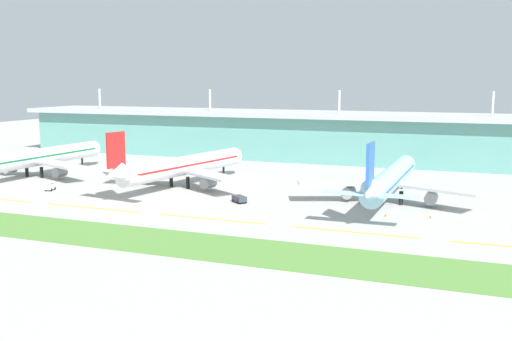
{
  "coord_description": "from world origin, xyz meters",
  "views": [
    {
      "loc": [
        59.29,
        -127.66,
        32.63
      ],
      "look_at": [
        -4.76,
        32.47,
        7.0
      ],
      "focal_mm": 43.14,
      "sensor_mm": 36.0,
      "label": 1
    }
  ],
  "objects_px": {
    "pushback_tug": "(239,199)",
    "airliner_near_middle": "(182,166)",
    "airliner_nearest": "(37,158)",
    "safety_cone_left_wingtip": "(430,217)",
    "baggage_cart": "(50,186)",
    "safety_cone_nose_front": "(385,215)",
    "airliner_far_middle": "(390,179)"
  },
  "relations": [
    {
      "from": "airliner_far_middle",
      "to": "safety_cone_nose_front",
      "type": "xyz_separation_m",
      "value": [
        1.87,
        -16.85,
        -6.1
      ]
    },
    {
      "from": "airliner_far_middle",
      "to": "baggage_cart",
      "type": "bearing_deg",
      "value": -169.04
    },
    {
      "from": "pushback_tug",
      "to": "safety_cone_left_wingtip",
      "type": "bearing_deg",
      "value": -0.0
    },
    {
      "from": "airliner_nearest",
      "to": "airliner_near_middle",
      "type": "height_order",
      "value": "same"
    },
    {
      "from": "airliner_nearest",
      "to": "safety_cone_left_wingtip",
      "type": "bearing_deg",
      "value": -6.84
    },
    {
      "from": "airliner_near_middle",
      "to": "safety_cone_nose_front",
      "type": "height_order",
      "value": "airliner_near_middle"
    },
    {
      "from": "safety_cone_left_wingtip",
      "to": "safety_cone_nose_front",
      "type": "height_order",
      "value": "same"
    },
    {
      "from": "safety_cone_nose_front",
      "to": "airliner_nearest",
      "type": "bearing_deg",
      "value": 171.56
    },
    {
      "from": "airliner_nearest",
      "to": "airliner_near_middle",
      "type": "xyz_separation_m",
      "value": [
        55.52,
        0.18,
        -0.0
      ]
    },
    {
      "from": "airliner_near_middle",
      "to": "pushback_tug",
      "type": "xyz_separation_m",
      "value": [
        25.77,
        -15.87,
        -5.35
      ]
    },
    {
      "from": "baggage_cart",
      "to": "safety_cone_left_wingtip",
      "type": "distance_m",
      "value": 108.77
    },
    {
      "from": "safety_cone_nose_front",
      "to": "pushback_tug",
      "type": "bearing_deg",
      "value": 176.79
    },
    {
      "from": "airliner_near_middle",
      "to": "airliner_far_middle",
      "type": "distance_m",
      "value": 63.08
    },
    {
      "from": "airliner_far_middle",
      "to": "pushback_tug",
      "type": "xyz_separation_m",
      "value": [
        -37.3,
        -14.65,
        -5.35
      ]
    },
    {
      "from": "airliner_nearest",
      "to": "safety_cone_nose_front",
      "type": "distance_m",
      "value": 121.93
    },
    {
      "from": "pushback_tug",
      "to": "safety_cone_nose_front",
      "type": "bearing_deg",
      "value": -3.21
    },
    {
      "from": "airliner_nearest",
      "to": "safety_cone_left_wingtip",
      "type": "height_order",
      "value": "airliner_nearest"
    },
    {
      "from": "pushback_tug",
      "to": "safety_cone_nose_front",
      "type": "relative_size",
      "value": 7.04
    },
    {
      "from": "baggage_cart",
      "to": "safety_cone_left_wingtip",
      "type": "xyz_separation_m",
      "value": [
        108.69,
        4.05,
        -0.91
      ]
    },
    {
      "from": "baggage_cart",
      "to": "pushback_tug",
      "type": "height_order",
      "value": "baggage_cart"
    },
    {
      "from": "airliner_nearest",
      "to": "safety_cone_left_wingtip",
      "type": "distance_m",
      "value": 131.78
    },
    {
      "from": "airliner_near_middle",
      "to": "baggage_cart",
      "type": "height_order",
      "value": "airliner_near_middle"
    },
    {
      "from": "pushback_tug",
      "to": "baggage_cart",
      "type": "bearing_deg",
      "value": -176.09
    },
    {
      "from": "baggage_cart",
      "to": "safety_cone_left_wingtip",
      "type": "relative_size",
      "value": 5.67
    },
    {
      "from": "airliner_nearest",
      "to": "safety_cone_left_wingtip",
      "type": "relative_size",
      "value": 97.73
    },
    {
      "from": "airliner_near_middle",
      "to": "safety_cone_left_wingtip",
      "type": "relative_size",
      "value": 92.98
    },
    {
      "from": "safety_cone_left_wingtip",
      "to": "airliner_nearest",
      "type": "bearing_deg",
      "value": 173.16
    },
    {
      "from": "airliner_nearest",
      "to": "baggage_cart",
      "type": "bearing_deg",
      "value": -41.87
    },
    {
      "from": "airliner_nearest",
      "to": "baggage_cart",
      "type": "relative_size",
      "value": 17.23
    },
    {
      "from": "airliner_far_middle",
      "to": "safety_cone_left_wingtip",
      "type": "distance_m",
      "value": 19.97
    },
    {
      "from": "pushback_tug",
      "to": "airliner_near_middle",
      "type": "bearing_deg",
      "value": 148.38
    },
    {
      "from": "airliner_nearest",
      "to": "pushback_tug",
      "type": "distance_m",
      "value": 82.96
    }
  ]
}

